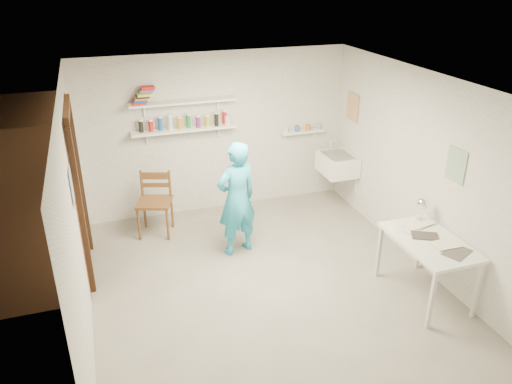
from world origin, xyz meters
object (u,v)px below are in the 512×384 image
object	(u,v)px
man	(237,199)
desk_lamp	(423,203)
belfast_sink	(337,164)
work_table	(425,268)
wall_clock	(236,174)
wooden_chair	(154,202)

from	to	relation	value
man	desk_lamp	world-z (taller)	man
belfast_sink	desk_lamp	distance (m)	2.03
work_table	desk_lamp	size ratio (longest dim) A/B	8.00
belfast_sink	wall_clock	distance (m)	1.93
wall_clock	wooden_chair	xyz separation A→B (m)	(-1.02, 0.61, -0.53)
wooden_chair	wall_clock	bearing A→B (deg)	-11.82
belfast_sink	man	distance (m)	2.04
desk_lamp	work_table	bearing A→B (deg)	-112.42
wooden_chair	desk_lamp	distance (m)	3.53
belfast_sink	man	world-z (taller)	man
belfast_sink	wooden_chair	bearing A→B (deg)	-179.55
wooden_chair	work_table	bearing A→B (deg)	-22.99
desk_lamp	man	bearing A→B (deg)	148.63
wooden_chair	desk_lamp	size ratio (longest dim) A/B	7.13
wooden_chair	desk_lamp	world-z (taller)	desk_lamp
wall_clock	desk_lamp	size ratio (longest dim) A/B	2.01
wooden_chair	work_table	size ratio (longest dim) A/B	0.89
man	wall_clock	bearing A→B (deg)	-121.67
belfast_sink	work_table	size ratio (longest dim) A/B	0.55
man	desk_lamp	xyz separation A→B (m)	(1.93, -1.17, 0.18)
man	wooden_chair	bearing A→B (deg)	-56.37
work_table	wall_clock	bearing A→B (deg)	132.74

